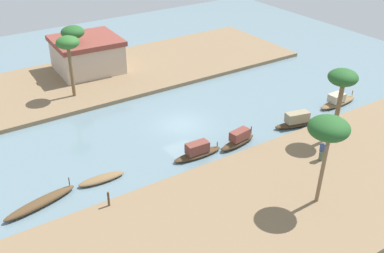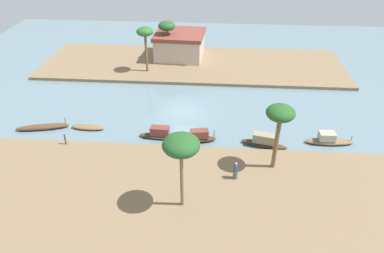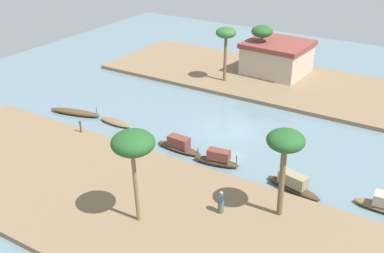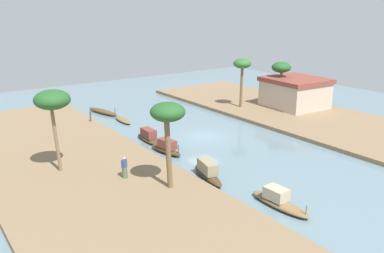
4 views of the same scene
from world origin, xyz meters
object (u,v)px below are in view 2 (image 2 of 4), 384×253
Objects in this scene: palm_tree_right_tall at (145,33)px; person_on_near_bank at (235,172)px; sampan_with_red_awning at (43,127)px; sampan_midstream at (160,134)px; sampan_near_left_bank at (264,142)px; riverside_building at (180,45)px; palm_tree_right_short at (167,27)px; sampan_upstream_small at (88,127)px; palm_tree_left_far at (280,116)px; sampan_foreground at (329,140)px; mooring_post at (65,139)px; sampan_open_hull at (198,137)px; palm_tree_left_near at (181,146)px.

person_on_near_bank is at bearing -62.42° from palm_tree_right_tall.
sampan_with_red_awning is 11.67m from sampan_midstream.
palm_tree_right_tall reaches higher than sampan_near_left_bank.
riverside_building is (-9.81, 20.53, 1.61)m from sampan_near_left_bank.
person_on_near_bank is (-2.73, -5.18, 0.49)m from sampan_near_left_bank.
sampan_midstream is 0.78× the size of palm_tree_right_short.
sampan_upstream_small is 0.58× the size of palm_tree_left_far.
sampan_foreground reaches higher than sampan_with_red_awning.
person_on_near_bank is 23.53m from palm_tree_right_tall.
mooring_post reaches higher than sampan_near_left_bank.
palm_tree_right_short is (5.51, 17.99, 4.61)m from sampan_upstream_small.
sampan_midstream is at bearing 165.11° from sampan_open_hull.
sampan_open_hull is at bearing 8.94° from mooring_post.
sampan_open_hull is (10.87, -1.38, 0.30)m from sampan_upstream_small.
sampan_foreground is at bearing -48.04° from riverside_building.
palm_tree_left_far is (3.13, 1.64, 4.28)m from person_on_near_bank.
sampan_upstream_small is 0.56× the size of palm_tree_left_near.
sampan_upstream_small is 0.65× the size of sampan_with_red_awning.
palm_tree_left_near reaches higher than sampan_near_left_bank.
palm_tree_right_tall is 4.81m from palm_tree_right_short.
sampan_open_hull is 0.71× the size of sampan_with_red_awning.
sampan_open_hull is 0.64× the size of palm_tree_right_tall.
riverside_building is (7.07, 18.87, 1.93)m from sampan_upstream_small.
palm_tree_left_far is (6.99, 4.97, -0.29)m from palm_tree_left_near.
riverside_building is (11.44, 19.25, 1.87)m from sampan_with_red_awning.
sampan_near_left_bank is at bearing -48.76° from palm_tree_right_tall.
palm_tree_right_tall is (-10.71, 20.51, 4.25)m from person_on_near_bank.
sampan_foreground is 27.20m from sampan_with_red_awning.
sampan_midstream is 11.87m from palm_tree_left_far.
palm_tree_right_short reaches higher than sampan_open_hull.
palm_tree_right_tall is (-3.85, 14.69, 4.81)m from sampan_midstream.
palm_tree_left_near reaches higher than sampan_with_red_awning.
sampan_midstream is 9.02m from person_on_near_bank.
palm_tree_left_far reaches higher than sampan_near_left_bank.
riverside_building is (-0.21, 19.89, 1.68)m from sampan_midstream.
palm_tree_right_tall reaches higher than person_on_near_bank.
riverside_building is at bearing 91.50° from sampan_open_hull.
palm_tree_right_tall is (3.43, 13.68, 5.06)m from sampan_upstream_small.
palm_tree_left_near is at bearing -102.97° from sampan_open_hull.
sampan_upstream_small is at bearing -104.10° from palm_tree_right_tall.
palm_tree_right_tall is at bearing -115.63° from palm_tree_right_short.
sampan_with_red_awning is 22.47m from riverside_building.
sampan_near_left_bank is at bearing -1.48° from sampan_midstream.
sampan_near_left_bank is at bearing -11.82° from sampan_open_hull.
palm_tree_right_short is (-11.77, 23.18, -0.48)m from palm_tree_left_far.
palm_tree_left_far reaches higher than mooring_post.
riverside_building is (1.56, 0.88, -2.68)m from palm_tree_right_short.
palm_tree_right_tall reaches higher than riverside_building.
palm_tree_right_short is at bearing 130.54° from sampan_foreground.
mooring_post is 0.20× the size of palm_tree_right_short.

